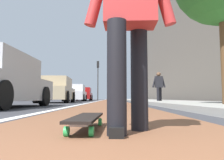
% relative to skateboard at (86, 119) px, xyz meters
% --- Properties ---
extents(ground_plane, '(80.00, 80.00, 0.00)m').
position_rel_skateboard_xyz_m(ground_plane, '(8.80, -0.16, -0.09)').
color(ground_plane, '#38383D').
extents(bike_lane_paint, '(56.00, 2.19, 0.00)m').
position_rel_skateboard_xyz_m(bike_lane_paint, '(22.80, -0.16, -0.09)').
color(bike_lane_paint, brown).
rests_on(bike_lane_paint, ground).
extents(lane_stripe_white, '(52.00, 0.16, 0.01)m').
position_rel_skateboard_xyz_m(lane_stripe_white, '(18.80, 1.08, -0.09)').
color(lane_stripe_white, silver).
rests_on(lane_stripe_white, ground).
extents(sidewalk_curb, '(52.00, 3.20, 0.13)m').
position_rel_skateboard_xyz_m(sidewalk_curb, '(16.80, -3.28, -0.03)').
color(sidewalk_curb, '#9E9B93').
rests_on(sidewalk_curb, ground).
extents(building_facade, '(40.00, 1.20, 13.23)m').
position_rel_skateboard_xyz_m(building_facade, '(20.80, -6.45, 6.52)').
color(building_facade, '#675E54').
rests_on(building_facade, ground).
extents(skateboard, '(0.85, 0.24, 0.11)m').
position_rel_skateboard_xyz_m(skateboard, '(0.00, 0.00, 0.00)').
color(skateboard, green).
rests_on(skateboard, ground).
extents(skater_person, '(0.45, 0.72, 1.64)m').
position_rel_skateboard_xyz_m(skater_person, '(-0.15, -0.35, 0.84)').
color(skater_person, black).
rests_on(skater_person, ground).
extents(parked_car_mid, '(4.24, 2.00, 1.49)m').
position_rel_skateboard_xyz_m(parked_car_mid, '(11.08, 3.10, 0.63)').
color(parked_car_mid, tan).
rests_on(parked_car_mid, ground).
extents(parked_car_far, '(4.60, 2.01, 1.46)m').
position_rel_skateboard_xyz_m(parked_car_far, '(17.70, 3.08, 0.60)').
color(parked_car_far, silver).
rests_on(parked_car_far, ground).
extents(parked_car_end, '(4.65, 2.13, 1.49)m').
position_rel_skateboard_xyz_m(parked_car_end, '(23.55, 3.14, 0.62)').
color(parked_car_end, maroon).
rests_on(parked_car_end, ground).
extents(traffic_light, '(0.33, 0.28, 4.79)m').
position_rel_skateboard_xyz_m(traffic_light, '(24.37, 1.48, 3.18)').
color(traffic_light, '#2D2D2D').
rests_on(traffic_light, ground).
extents(pedestrian_distant, '(0.46, 0.71, 1.63)m').
position_rel_skateboard_xyz_m(pedestrian_distant, '(9.49, -2.68, 0.84)').
color(pedestrian_distant, black).
rests_on(pedestrian_distant, ground).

